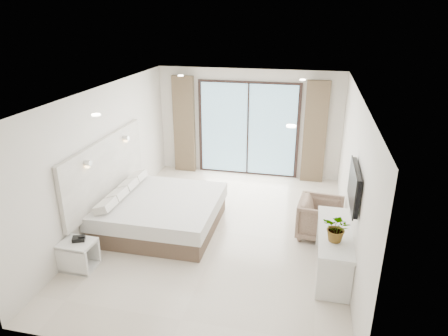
% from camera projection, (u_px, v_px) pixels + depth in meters
% --- Properties ---
extents(ground, '(6.20, 6.20, 0.00)m').
position_uv_depth(ground, '(221.00, 232.00, 7.71)').
color(ground, beige).
rests_on(ground, ground).
extents(room_shell, '(4.62, 6.22, 2.72)m').
position_uv_depth(room_shell, '(219.00, 142.00, 7.83)').
color(room_shell, silver).
rests_on(room_shell, ground).
extents(bed, '(2.21, 2.10, 0.76)m').
position_uv_depth(bed, '(160.00, 212.00, 7.77)').
color(bed, brown).
rests_on(bed, ground).
extents(nightstand, '(0.55, 0.46, 0.49)m').
position_uv_depth(nightstand, '(79.00, 255.00, 6.55)').
color(nightstand, silver).
rests_on(nightstand, ground).
extents(phone, '(0.24, 0.22, 0.07)m').
position_uv_depth(phone, '(79.00, 239.00, 6.49)').
color(phone, black).
rests_on(phone, nightstand).
extents(console_desk, '(0.52, 1.65, 0.77)m').
position_uv_depth(console_desk, '(334.00, 242.00, 6.33)').
color(console_desk, silver).
rests_on(console_desk, ground).
extents(plant, '(0.54, 0.57, 0.35)m').
position_uv_depth(plant, '(337.00, 231.00, 5.91)').
color(plant, '#33662D').
rests_on(plant, console_desk).
extents(armchair, '(0.82, 0.86, 0.81)m').
position_uv_depth(armchair, '(321.00, 217.00, 7.44)').
color(armchair, '#967662').
rests_on(armchair, ground).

